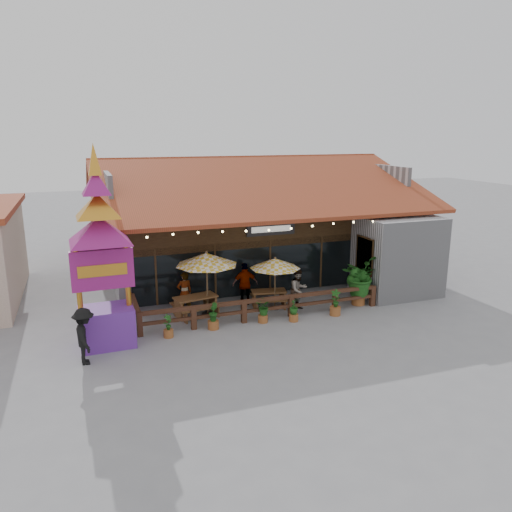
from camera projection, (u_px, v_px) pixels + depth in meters
name	position (u px, v px, depth m)	size (l,w,h in m)	color
ground	(297.00, 311.00, 20.83)	(100.00, 100.00, 0.00)	gray
restaurant_building	(251.00, 230.00, 26.43)	(15.50, 14.73, 6.09)	#AEAEB3
patio_railing	(248.00, 305.00, 19.70)	(10.00, 2.60, 0.92)	#4C281B
umbrella_left	(207.00, 259.00, 19.85)	(2.60, 2.60, 2.68)	brown
umbrella_right	(275.00, 264.00, 20.63)	(2.80, 2.80, 2.26)	brown
picnic_table_left	(196.00, 303.00, 20.19)	(1.95, 1.77, 0.82)	brown
picnic_table_right	(269.00, 296.00, 21.28)	(1.69, 1.54, 0.71)	brown
thai_sign_tower	(100.00, 235.00, 16.55)	(2.84, 2.84, 7.45)	#662A9B
tropical_plant	(359.00, 277.00, 21.34)	(2.07, 2.07, 2.17)	brown
diner_a	(185.00, 293.00, 20.41)	(0.64, 0.42, 1.75)	#3C2813
diner_b	(298.00, 290.00, 20.77)	(0.86, 0.67, 1.77)	#3C2813
diner_c	(245.00, 284.00, 21.37)	(1.09, 0.46, 1.87)	#3C2813
pedestrian	(84.00, 336.00, 15.89)	(1.20, 0.69, 1.86)	black
planter_a	(168.00, 328.00, 18.07)	(0.38, 0.36, 0.88)	brown
planter_b	(213.00, 317.00, 18.81)	(0.42, 0.43, 1.03)	brown
planter_c	(263.00, 310.00, 19.46)	(0.66, 0.60, 0.94)	brown
planter_d	(294.00, 311.00, 19.60)	(0.49, 0.49, 0.91)	brown
planter_e	(335.00, 304.00, 20.25)	(0.47, 0.45, 1.09)	brown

